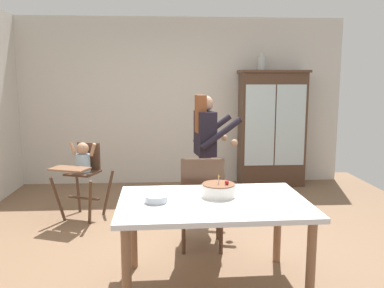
{
  "coord_description": "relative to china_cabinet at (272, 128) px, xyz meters",
  "views": [
    {
      "loc": [
        -0.23,
        -4.0,
        1.7
      ],
      "look_at": [
        0.07,
        0.7,
        0.95
      ],
      "focal_mm": 37.53,
      "sensor_mm": 36.0,
      "label": 1
    }
  ],
  "objects": [
    {
      "name": "ground_plane",
      "position": [
        -1.46,
        -2.37,
        -0.93
      ],
      "size": [
        6.24,
        6.24,
        0.0
      ],
      "primitive_type": "plane",
      "color": "brown"
    },
    {
      "name": "wall_back",
      "position": [
        -1.46,
        0.26,
        0.42
      ],
      "size": [
        5.32,
        0.06,
        2.7
      ],
      "primitive_type": "cube",
      "color": "beige",
      "rests_on": "ground_plane"
    },
    {
      "name": "china_cabinet",
      "position": [
        0.0,
        0.0,
        0.0
      ],
      "size": [
        1.09,
        0.48,
        1.86
      ],
      "color": "#4C3323",
      "rests_on": "ground_plane"
    },
    {
      "name": "ceramic_vase",
      "position": [
        -0.19,
        0.0,
        1.04
      ],
      "size": [
        0.13,
        0.13,
        0.27
      ],
      "color": "#B2B7B2",
      "rests_on": "china_cabinet"
    },
    {
      "name": "high_chair_with_toddler",
      "position": [
        -2.73,
        -1.46,
        -0.28
      ],
      "size": [
        0.74,
        0.81,
        0.95
      ],
      "rotation": [
        0.0,
        0.0,
        -0.35
      ],
      "color": "#4C3323",
      "rests_on": "ground_plane"
    },
    {
      "name": "adult_person",
      "position": [
        -1.24,
        -1.68,
        0.03
      ],
      "size": [
        0.55,
        0.54,
        1.53
      ],
      "rotation": [
        0.0,
        0.0,
        1.71
      ],
      "color": "#3D4C6B",
      "rests_on": "ground_plane"
    },
    {
      "name": "dining_table",
      "position": [
        -1.33,
        -3.26,
        -0.28
      ],
      "size": [
        1.55,
        1.04,
        0.74
      ],
      "color": "silver",
      "rests_on": "ground_plane"
    },
    {
      "name": "birthday_cake",
      "position": [
        -1.27,
        -3.14,
        -0.14
      ],
      "size": [
        0.28,
        0.28,
        0.19
      ],
      "color": "white",
      "rests_on": "dining_table"
    },
    {
      "name": "serving_bowl",
      "position": [
        -1.78,
        -3.28,
        -0.17
      ],
      "size": [
        0.18,
        0.18,
        0.05
      ],
      "primitive_type": "cylinder",
      "color": "#B2BCC6",
      "rests_on": "dining_table"
    },
    {
      "name": "dining_chair_far_side",
      "position": [
        -1.35,
        -2.54,
        -0.38
      ],
      "size": [
        0.46,
        0.46,
        0.96
      ],
      "rotation": [
        0.0,
        0.0,
        3.09
      ],
      "color": "#4C3323",
      "rests_on": "ground_plane"
    }
  ]
}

